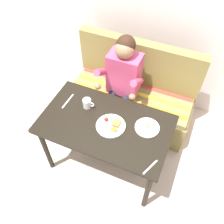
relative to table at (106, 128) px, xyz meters
name	(u,v)px	position (x,y,z in m)	size (l,w,h in m)	color
ground_plane	(107,162)	(0.00, 0.00, -0.65)	(8.00, 8.00, 0.00)	beige
back_wall	(155,0)	(0.00, 1.27, 0.65)	(4.40, 0.10, 2.60)	silver
table	(106,128)	(0.00, 0.00, 0.00)	(1.20, 0.70, 0.73)	black
couch	(132,97)	(0.00, 0.76, -0.32)	(1.44, 0.56, 1.00)	olive
person	(122,79)	(-0.08, 0.59, 0.09)	(0.45, 0.61, 1.21)	#C1446C
plate_breakfast	(111,125)	(0.06, -0.01, 0.09)	(0.27, 0.27, 0.05)	white
plate_eggs	(147,128)	(0.37, 0.10, 0.09)	(0.22, 0.22, 0.04)	white
coffee_mug	(87,103)	(-0.24, 0.11, 0.13)	(0.12, 0.08, 0.09)	white
fork	(150,167)	(0.51, -0.26, 0.08)	(0.01, 0.17, 0.01)	silver
knife	(68,101)	(-0.45, 0.10, 0.08)	(0.01, 0.20, 0.01)	silver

